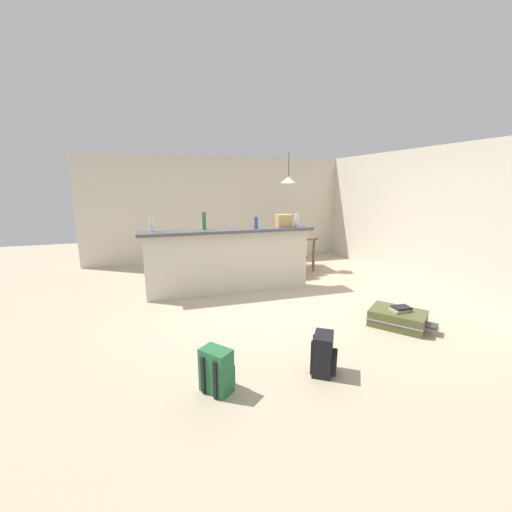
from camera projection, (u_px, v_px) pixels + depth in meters
The scene contains 17 objects.
ground_plane at pixel (261, 300), 5.42m from camera, with size 13.00×13.00×0.05m, color #BCAD8E.
wall_back at pixel (224, 209), 7.99m from camera, with size 6.60×0.10×2.50m, color beige.
wall_right at pixel (407, 216), 6.28m from camera, with size 0.10×6.00×2.50m, color beige.
partition_half_wall at pixel (230, 263), 5.60m from camera, with size 2.80×0.20×1.07m, color beige.
bar_countertop at pixel (229, 231), 5.48m from camera, with size 2.96×0.40×0.05m, color #4C4C51.
bottle_clear at pixel (151, 224), 5.16m from camera, with size 0.07×0.07×0.25m, color silver.
bottle_green at pixel (204, 221), 5.41m from camera, with size 0.06×0.06×0.29m, color #2D6B38.
bottle_blue at pixel (256, 223), 5.52m from camera, with size 0.06×0.06×0.20m, color #284C89.
bottle_white at pixel (297, 220), 5.80m from camera, with size 0.07×0.07×0.23m, color silver.
grocery_bag at pixel (284, 221), 5.74m from camera, with size 0.26×0.18×0.22m, color tan.
dining_table at pixel (287, 240), 7.13m from camera, with size 1.10×0.80×0.74m.
dining_chair_near_partition at pixel (292, 251), 6.64m from camera, with size 0.44×0.44×0.93m.
pendant_lamp at pixel (288, 180), 6.91m from camera, with size 0.34×0.34×0.67m.
suitcase_flat_olive at pixel (398, 318), 4.36m from camera, with size 0.82×0.85×0.22m.
backpack_green at pixel (217, 371), 2.98m from camera, with size 0.34×0.34×0.42m.
backpack_black at pixel (324, 354), 3.26m from camera, with size 0.33×0.34×0.42m.
book_stack at pixel (400, 309), 4.32m from camera, with size 0.28×0.18×0.06m.
Camera 1 is at (-1.56, -4.88, 1.89)m, focal length 22.81 mm.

